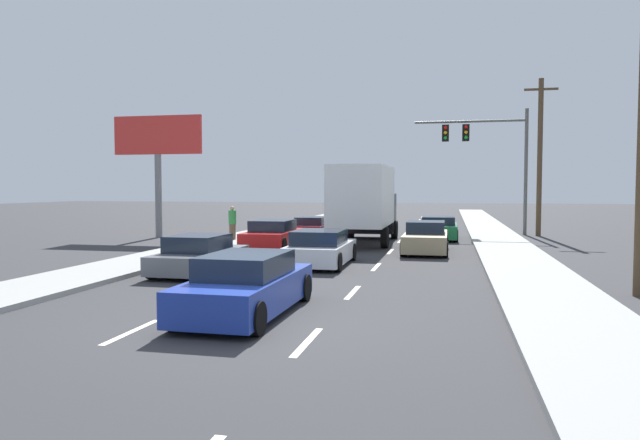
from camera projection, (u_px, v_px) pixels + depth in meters
ground_plane at (381, 232)px, 36.26m from camera, size 140.00×140.00×0.00m
sidewalk_right at (498, 239)px, 29.98m from camera, size 2.62×80.00×0.14m
sidewalk_left at (253, 235)px, 32.79m from camera, size 2.62×80.00×0.14m
lane_markings at (367, 240)px, 30.19m from camera, size 3.54×52.00×0.01m
car_maroon at (313, 227)px, 32.43m from camera, size 1.81×4.46×1.12m
car_red at (273, 235)px, 26.19m from camera, size 2.03×4.27×1.27m
car_gray at (200, 256)px, 18.68m from camera, size 1.92×4.24×1.22m
box_truck at (365, 200)px, 28.42m from camera, size 2.69×7.91×3.71m
car_white at (321, 249)px, 20.46m from camera, size 1.97×4.20×1.25m
car_blue at (247, 286)px, 12.55m from camera, size 1.91×4.56×1.31m
car_green at (439, 228)px, 30.92m from camera, size 1.99×4.47×1.21m
car_tan at (426, 238)px, 24.61m from camera, size 1.86×4.62×1.30m
traffic_signal_mast at (480, 144)px, 34.03m from camera, size 6.41×0.69×7.21m
utility_pole_mid at (540, 155)px, 32.84m from camera, size 1.80×0.28×8.77m
roadside_billboard at (158, 148)px, 31.79m from camera, size 5.06×0.36×6.59m
pedestrian_near_corner at (232, 223)px, 29.14m from camera, size 0.38×0.38×1.66m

